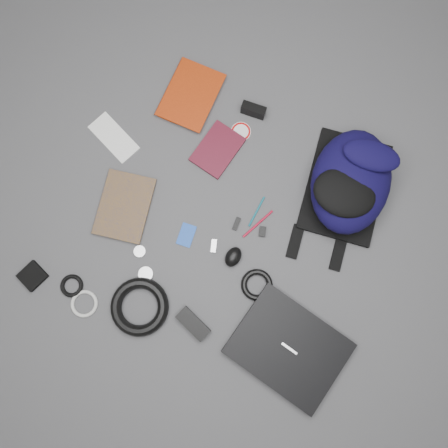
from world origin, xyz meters
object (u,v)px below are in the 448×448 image
at_px(backpack, 351,181).
at_px(comic_book, 101,201).
at_px(textbook_red, 168,86).
at_px(power_brick, 193,324).
at_px(mouse, 233,257).
at_px(laptop, 289,348).
at_px(dvd_case, 217,150).
at_px(pouch, 33,276).
at_px(compact_camera, 253,110).

height_order(backpack, comic_book, backpack).
xyz_separation_m(textbook_red, power_brick, (0.49, -0.75, 0.00)).
bearing_deg(backpack, mouse, -131.79).
height_order(laptop, dvd_case, laptop).
xyz_separation_m(laptop, pouch, (-0.92, -0.18, -0.01)).
distance_m(textbook_red, dvd_case, 0.31).
xyz_separation_m(mouse, power_brick, (-0.02, -0.27, -0.00)).
relative_size(laptop, pouch, 4.59).
distance_m(laptop, textbook_red, 1.06).
xyz_separation_m(textbook_red, compact_camera, (0.34, 0.05, 0.01)).
distance_m(mouse, power_brick, 0.27).
bearing_deg(laptop, mouse, 156.28).
height_order(backpack, compact_camera, backpack).
distance_m(backpack, dvd_case, 0.50).
bearing_deg(power_brick, compact_camera, 118.26).
distance_m(backpack, compact_camera, 0.45).
bearing_deg(backpack, dvd_case, 178.98).
bearing_deg(laptop, pouch, -160.18).
bearing_deg(pouch, textbook_red, 83.01).
relative_size(comic_book, mouse, 3.30).
height_order(laptop, comic_book, laptop).
distance_m(backpack, pouch, 1.18).
bearing_deg(dvd_case, compact_camera, 82.03).
bearing_deg(dvd_case, power_brick, -62.92).
height_order(backpack, textbook_red, backpack).
distance_m(textbook_red, comic_book, 0.51).
relative_size(textbook_red, comic_book, 1.02).
relative_size(laptop, power_brick, 2.98).
xyz_separation_m(dvd_case, pouch, (-0.38, -0.71, 0.00)).
bearing_deg(comic_book, power_brick, -38.83).
height_order(textbook_red, pouch, textbook_red).
xyz_separation_m(textbook_red, comic_book, (-0.02, -0.51, -0.00)).
relative_size(laptop, textbook_red, 1.46).
bearing_deg(pouch, power_brick, 9.96).
bearing_deg(textbook_red, comic_book, -94.39).
relative_size(backpack, compact_camera, 4.64).
distance_m(backpack, comic_book, 0.90).
bearing_deg(dvd_case, laptop, -36.38).
bearing_deg(compact_camera, backpack, -21.73).
height_order(comic_book, mouse, mouse).
xyz_separation_m(comic_book, power_brick, (0.50, -0.24, 0.01)).
bearing_deg(dvd_case, comic_book, -120.75).
relative_size(dvd_case, pouch, 2.33).
xyz_separation_m(compact_camera, mouse, (0.17, -0.53, -0.01)).
distance_m(compact_camera, power_brick, 0.81).
height_order(mouse, pouch, mouse).
height_order(compact_camera, pouch, compact_camera).
distance_m(laptop, mouse, 0.37).
relative_size(backpack, pouch, 5.30).
bearing_deg(power_brick, laptop, 30.10).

